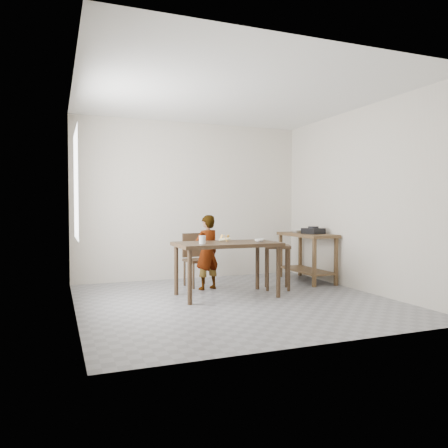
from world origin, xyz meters
name	(u,v)px	position (x,y,z in m)	size (l,w,h in m)	color
floor	(235,302)	(0.00, 0.00, -0.02)	(4.00, 4.00, 0.04)	slate
ceiling	(235,93)	(0.00, 0.00, 2.72)	(4.00, 4.00, 0.04)	white
wall_back	(190,201)	(0.00, 2.02, 1.35)	(4.00, 0.04, 2.70)	beige
wall_front	(323,194)	(0.00, -2.02, 1.35)	(4.00, 0.04, 2.70)	beige
wall_left	(72,197)	(-2.02, 0.00, 1.35)	(0.04, 4.00, 2.70)	beige
wall_right	(361,199)	(2.02, 0.00, 1.35)	(0.04, 4.00, 2.70)	beige
window_pane	(76,185)	(-1.97, 0.20, 1.50)	(0.02, 1.10, 1.30)	white
dining_table	(227,269)	(0.00, 0.30, 0.38)	(1.40, 0.80, 0.75)	#392818
prep_counter	(307,257)	(1.72, 1.00, 0.40)	(0.50, 1.20, 0.80)	brown
child	(207,252)	(-0.09, 0.89, 0.56)	(0.41, 0.27, 1.12)	silver
dining_chair	(199,260)	(-0.12, 1.16, 0.41)	(0.40, 0.40, 0.83)	#392818
stool	(277,267)	(0.91, 0.52, 0.33)	(0.38, 0.38, 0.67)	#392818
glass_tumbler	(202,240)	(-0.40, 0.17, 0.81)	(0.09, 0.09, 0.11)	silver
small_bowl	(259,240)	(0.45, 0.21, 0.77)	(0.13, 0.13, 0.04)	white
banana	(225,239)	(0.05, 0.49, 0.78)	(0.19, 0.13, 0.07)	gold
serving_bowl	(297,231)	(1.67, 1.24, 0.82)	(0.20, 0.20, 0.05)	white
gas_burner	(313,231)	(1.74, 0.84, 0.85)	(0.28, 0.28, 0.09)	black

